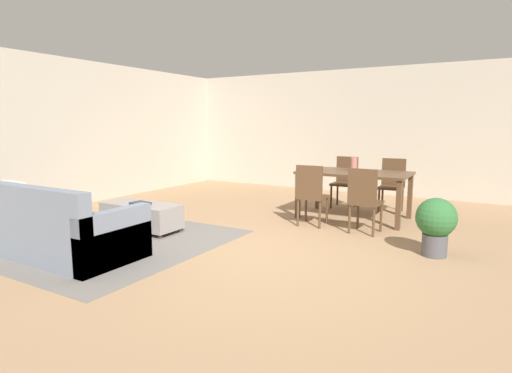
{
  "coord_description": "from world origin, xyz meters",
  "views": [
    {
      "loc": [
        2.38,
        -4.1,
        1.52
      ],
      "look_at": [
        -0.82,
        1.36,
        0.56
      ],
      "focal_mm": 29.18,
      "sensor_mm": 36.0,
      "label": 1
    }
  ],
  "objects_px": {
    "dining_chair_near_right": "(364,197)",
    "dining_chair_far_left": "(345,179)",
    "ottoman_table": "(141,215)",
    "vase_centerpiece": "(354,164)",
    "potted_plant": "(436,222)",
    "dining_chair_far_right": "(392,182)",
    "dining_chair_near_left": "(311,192)",
    "dining_table": "(354,177)",
    "book_on_ottoman": "(140,203)",
    "couch": "(49,229)"
  },
  "relations": [
    {
      "from": "dining_chair_near_left",
      "to": "dining_chair_far_left",
      "type": "relative_size",
      "value": 1.0
    },
    {
      "from": "dining_table",
      "to": "dining_chair_near_right",
      "type": "relative_size",
      "value": 1.85
    },
    {
      "from": "ottoman_table",
      "to": "book_on_ottoman",
      "type": "bearing_deg",
      "value": -49.12
    },
    {
      "from": "couch",
      "to": "dining_chair_near_right",
      "type": "height_order",
      "value": "dining_chair_near_right"
    },
    {
      "from": "vase_centerpiece",
      "to": "potted_plant",
      "type": "xyz_separation_m",
      "value": [
        1.44,
        -1.48,
        -0.47
      ]
    },
    {
      "from": "book_on_ottoman",
      "to": "potted_plant",
      "type": "height_order",
      "value": "potted_plant"
    },
    {
      "from": "couch",
      "to": "vase_centerpiece",
      "type": "distance_m",
      "value": 4.48
    },
    {
      "from": "dining_chair_far_right",
      "to": "book_on_ottoman",
      "type": "distance_m",
      "value": 4.24
    },
    {
      "from": "book_on_ottoman",
      "to": "couch",
      "type": "bearing_deg",
      "value": -99.65
    },
    {
      "from": "dining_table",
      "to": "dining_chair_near_right",
      "type": "distance_m",
      "value": 1.0
    },
    {
      "from": "dining_chair_near_right",
      "to": "potted_plant",
      "type": "distance_m",
      "value": 1.14
    },
    {
      "from": "potted_plant",
      "to": "vase_centerpiece",
      "type": "bearing_deg",
      "value": 134.14
    },
    {
      "from": "dining_chair_far_left",
      "to": "ottoman_table",
      "type": "bearing_deg",
      "value": -121.6
    },
    {
      "from": "dining_chair_far_right",
      "to": "dining_chair_near_right",
      "type": "bearing_deg",
      "value": -89.76
    },
    {
      "from": "dining_table",
      "to": "dining_chair_far_left",
      "type": "bearing_deg",
      "value": 116.78
    },
    {
      "from": "couch",
      "to": "book_on_ottoman",
      "type": "distance_m",
      "value": 1.28
    },
    {
      "from": "dining_table",
      "to": "dining_chair_far_right",
      "type": "distance_m",
      "value": 0.96
    },
    {
      "from": "dining_chair_near_left",
      "to": "dining_chair_near_right",
      "type": "height_order",
      "value": "same"
    },
    {
      "from": "ottoman_table",
      "to": "dining_chair_near_left",
      "type": "xyz_separation_m",
      "value": [
        1.99,
        1.47,
        0.29
      ]
    },
    {
      "from": "couch",
      "to": "dining_chair_far_left",
      "type": "bearing_deg",
      "value": 64.67
    },
    {
      "from": "dining_chair_near_right",
      "to": "dining_chair_far_left",
      "type": "xyz_separation_m",
      "value": [
        -0.85,
        1.74,
        0.0
      ]
    },
    {
      "from": "couch",
      "to": "dining_table",
      "type": "relative_size",
      "value": 1.33
    },
    {
      "from": "dining_chair_near_left",
      "to": "potted_plant",
      "type": "xyz_separation_m",
      "value": [
        1.8,
        -0.59,
        -0.12
      ]
    },
    {
      "from": "dining_chair_far_left",
      "to": "vase_centerpiece",
      "type": "relative_size",
      "value": 4.13
    },
    {
      "from": "dining_table",
      "to": "dining_chair_far_left",
      "type": "xyz_separation_m",
      "value": [
        -0.43,
        0.85,
        -0.15
      ]
    },
    {
      "from": "dining_chair_near_left",
      "to": "dining_chair_near_right",
      "type": "distance_m",
      "value": 0.81
    },
    {
      "from": "couch",
      "to": "ottoman_table",
      "type": "relative_size",
      "value": 1.92
    },
    {
      "from": "couch",
      "to": "ottoman_table",
      "type": "distance_m",
      "value": 1.32
    },
    {
      "from": "dining_chair_near_left",
      "to": "ottoman_table",
      "type": "bearing_deg",
      "value": -143.63
    },
    {
      "from": "dining_chair_far_right",
      "to": "book_on_ottoman",
      "type": "relative_size",
      "value": 3.54
    },
    {
      "from": "ottoman_table",
      "to": "dining_chair_far_right",
      "type": "bearing_deg",
      "value": 48.7
    },
    {
      "from": "dining_chair_far_left",
      "to": "book_on_ottoman",
      "type": "height_order",
      "value": "dining_chair_far_left"
    },
    {
      "from": "dining_chair_far_left",
      "to": "dining_chair_far_right",
      "type": "xyz_separation_m",
      "value": [
        0.84,
        0.01,
        0.0
      ]
    },
    {
      "from": "dining_chair_far_right",
      "to": "book_on_ottoman",
      "type": "bearing_deg",
      "value": -130.38
    },
    {
      "from": "dining_chair_near_left",
      "to": "dining_chair_far_right",
      "type": "bearing_deg",
      "value": 64.96
    },
    {
      "from": "dining_table",
      "to": "book_on_ottoman",
      "type": "xyz_separation_m",
      "value": [
        -2.33,
        -2.37,
        -0.26
      ]
    },
    {
      "from": "dining_chair_near_left",
      "to": "dining_chair_far_right",
      "type": "distance_m",
      "value": 1.89
    },
    {
      "from": "dining_chair_far_left",
      "to": "potted_plant",
      "type": "height_order",
      "value": "dining_chair_far_left"
    },
    {
      "from": "dining_table",
      "to": "book_on_ottoman",
      "type": "bearing_deg",
      "value": -134.54
    },
    {
      "from": "dining_chair_far_left",
      "to": "dining_chair_near_left",
      "type": "bearing_deg",
      "value": -88.55
    },
    {
      "from": "dining_chair_near_right",
      "to": "vase_centerpiece",
      "type": "bearing_deg",
      "value": 115.69
    },
    {
      "from": "ottoman_table",
      "to": "dining_chair_far_left",
      "type": "bearing_deg",
      "value": 58.4
    },
    {
      "from": "ottoman_table",
      "to": "potted_plant",
      "type": "relative_size",
      "value": 1.72
    },
    {
      "from": "dining_chair_far_right",
      "to": "vase_centerpiece",
      "type": "height_order",
      "value": "vase_centerpiece"
    },
    {
      "from": "dining_chair_near_left",
      "to": "vase_centerpiece",
      "type": "height_order",
      "value": "vase_centerpiece"
    },
    {
      "from": "ottoman_table",
      "to": "dining_chair_far_left",
      "type": "height_order",
      "value": "dining_chair_far_left"
    },
    {
      "from": "dining_chair_near_left",
      "to": "dining_chair_far_right",
      "type": "relative_size",
      "value": 1.0
    },
    {
      "from": "dining_chair_near_right",
      "to": "dining_chair_far_right",
      "type": "height_order",
      "value": "same"
    },
    {
      "from": "vase_centerpiece",
      "to": "potted_plant",
      "type": "distance_m",
      "value": 2.12
    },
    {
      "from": "dining_chair_near_left",
      "to": "dining_chair_near_right",
      "type": "xyz_separation_m",
      "value": [
        0.81,
        -0.04,
        0.0
      ]
    }
  ]
}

